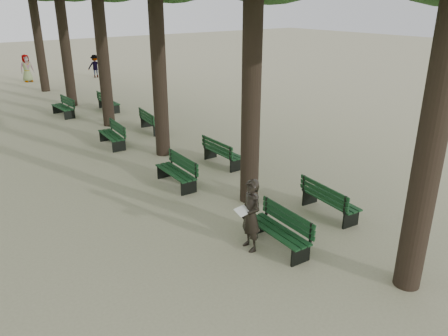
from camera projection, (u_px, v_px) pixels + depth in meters
ground at (284, 265)px, 9.56m from camera, size 120.00×120.00×0.00m
bench_left_0 at (278, 237)px, 10.12m from camera, size 0.69×1.84×0.92m
bench_left_1 at (176, 177)px, 13.52m from camera, size 0.65×1.82×0.92m
bench_left_2 at (112, 139)px, 17.17m from camera, size 0.71×1.84×0.92m
bench_left_3 at (63, 111)px, 21.58m from camera, size 0.65×1.82×0.92m
bench_right_0 at (330, 205)px, 11.68m from camera, size 0.77×1.85×0.92m
bench_right_1 at (223, 157)px, 15.24m from camera, size 0.60×1.81×0.92m
bench_right_2 at (153, 125)px, 19.09m from camera, size 0.80×1.86×0.92m
bench_right_3 at (109, 105)px, 22.64m from camera, size 0.62×1.82×0.92m
man_with_map at (251, 215)px, 9.87m from camera, size 0.65×0.73×1.72m
pedestrian_b at (95, 66)px, 32.06m from camera, size 1.09×0.75×1.63m
pedestrian_d at (27, 68)px, 30.29m from camera, size 0.97×0.53×1.87m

